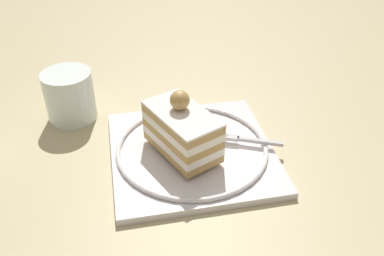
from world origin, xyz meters
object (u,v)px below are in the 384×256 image
dessert_plate (192,150)px  cake_slice (181,130)px  drink_glass_near (70,98)px  fork (242,139)px

dessert_plate → cake_slice: (-0.02, -0.00, 0.04)m
dessert_plate → drink_glass_near: bearing=135.4°
dessert_plate → drink_glass_near: drink_glass_near is taller
dessert_plate → fork: 0.07m
fork → cake_slice: bearing=175.6°
fork → drink_glass_near: drink_glass_near is taller
fork → drink_glass_near: bearing=144.4°
cake_slice → dessert_plate: bearing=10.3°
cake_slice → fork: (0.09, -0.01, -0.03)m
cake_slice → drink_glass_near: cake_slice is taller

